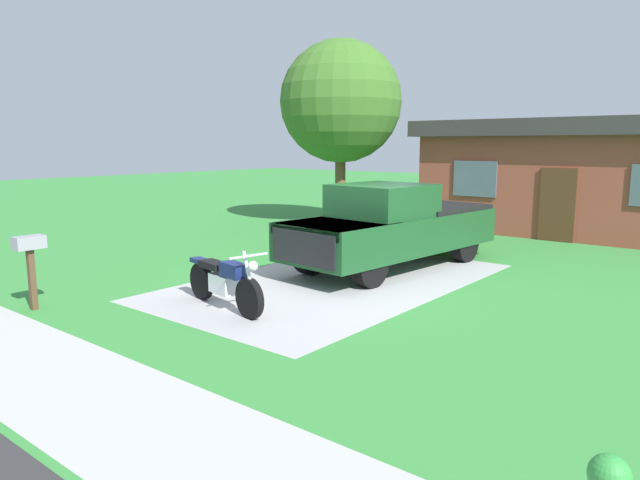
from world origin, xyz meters
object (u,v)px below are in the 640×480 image
pickup_truck (394,225)px  mailbox (30,253)px  motorcycle (224,281)px  neighbor_house (584,175)px  shade_tree (341,102)px

pickup_truck → mailbox: 7.35m
mailbox → pickup_truck: bearing=66.9°
motorcycle → mailbox: 3.26m
pickup_truck → neighbor_house: neighbor_house is taller
neighbor_house → mailbox: bearing=-107.0°
mailbox → neighbor_house: size_ratio=0.13×
pickup_truck → neighbor_house: 8.65m
shade_tree → mailbox: bearing=-78.2°
pickup_truck → neighbor_house: bearing=78.3°
mailbox → shade_tree: shade_tree is taller
motorcycle → neighbor_house: size_ratio=0.23×
motorcycle → shade_tree: 11.52m
mailbox → motorcycle: bearing=40.3°
motorcycle → mailbox: (-2.45, -2.08, 0.51)m
shade_tree → pickup_truck: bearing=-43.3°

